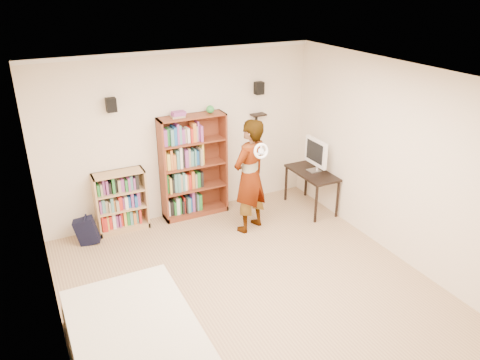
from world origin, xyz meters
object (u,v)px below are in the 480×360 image
object	(u,v)px
computer_desk	(311,190)
person	(250,176)
tall_bookshelf	(194,167)
daybed	(136,340)
low_bookshelf	(121,202)

from	to	relation	value
computer_desk	person	size ratio (longest dim) A/B	0.55
tall_bookshelf	person	xyz separation A→B (m)	(0.58, -0.84, 0.04)
tall_bookshelf	daybed	xyz separation A→B (m)	(-1.75, -2.80, -0.57)
daybed	person	distance (m)	3.11
person	low_bookshelf	bearing A→B (deg)	-49.05
low_bookshelf	computer_desk	bearing A→B (deg)	-12.81
low_bookshelf	daybed	xyz separation A→B (m)	(-0.53, -2.81, -0.21)
daybed	person	size ratio (longest dim) A/B	1.07
computer_desk	person	distance (m)	1.39
low_bookshelf	daybed	bearing A→B (deg)	-100.72
computer_desk	tall_bookshelf	bearing A→B (deg)	159.64
low_bookshelf	person	bearing A→B (deg)	-25.41
tall_bookshelf	person	world-z (taller)	person
tall_bookshelf	low_bookshelf	distance (m)	1.27
computer_desk	person	xyz separation A→B (m)	(-1.26, -0.16, 0.56)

